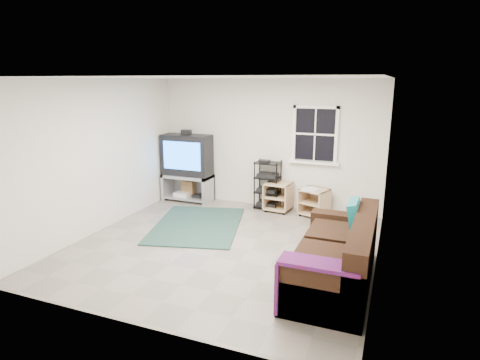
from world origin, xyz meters
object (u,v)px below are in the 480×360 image
at_px(tv_unit, 187,162).
at_px(side_table_left, 279,195).
at_px(side_table_right, 315,200).
at_px(sofa, 337,259).
at_px(av_rack, 268,188).

distance_m(tv_unit, side_table_left, 2.11).
relative_size(side_table_right, sofa, 0.28).
bearing_deg(tv_unit, side_table_right, -0.06).
bearing_deg(side_table_right, sofa, -72.91).
xyz_separation_m(tv_unit, side_table_right, (2.77, -0.00, -0.54)).
relative_size(av_rack, sofa, 0.47).
xyz_separation_m(tv_unit, side_table_left, (2.04, 0.06, -0.54)).
bearing_deg(av_rack, side_table_left, -5.49).
xyz_separation_m(tv_unit, av_rack, (1.79, 0.08, -0.42)).
bearing_deg(side_table_right, side_table_left, 175.14).
relative_size(av_rack, side_table_right, 1.66).
height_order(av_rack, sofa, av_rack).
xyz_separation_m(side_table_left, side_table_right, (0.74, -0.06, -0.00)).
height_order(tv_unit, side_table_left, tv_unit).
distance_m(side_table_left, side_table_right, 0.74).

